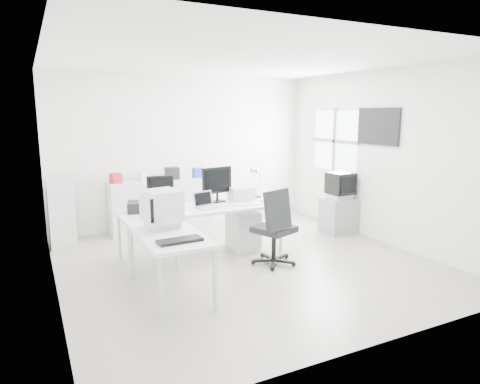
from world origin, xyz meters
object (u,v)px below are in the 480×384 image
inkjet_printer (143,207)px  filing_cabinet (61,214)px  tv_cabinet (339,215)px  sideboard (162,205)px  drawer_pedestal (243,230)px  crt_monitor (162,208)px  crt_tv (340,186)px  laser_printer (241,194)px  main_desk (203,232)px  lcd_monitor_large (217,184)px  side_desk (170,264)px  lcd_monitor_small (160,191)px  office_chair (274,226)px  laptop (208,201)px

inkjet_printer → filing_cabinet: (-0.98, 1.33, -0.28)m
tv_cabinet → sideboard: (-2.78, 1.57, 0.15)m
drawer_pedestal → crt_monitor: 1.92m
crt_monitor → sideboard: 2.69m
crt_tv → sideboard: size_ratio=0.27×
drawer_pedestal → tv_cabinet: tv_cabinet is taller
laser_printer → crt_tv: 1.92m
sideboard → filing_cabinet: bearing=-171.5°
inkjet_printer → crt_monitor: bearing=-74.3°
tv_cabinet → filing_cabinet: (-4.50, 1.31, 0.23)m
crt_monitor → crt_tv: (3.52, 0.97, -0.14)m
main_desk → sideboard: (-0.12, 1.68, 0.09)m
main_desk → lcd_monitor_large: (0.35, 0.25, 0.65)m
side_desk → lcd_monitor_small: lcd_monitor_small is taller
inkjet_printer → sideboard: bearing=80.9°
drawer_pedestal → lcd_monitor_small: bearing=170.9°
drawer_pedestal → lcd_monitor_large: lcd_monitor_large is taller
inkjet_printer → lcd_monitor_large: bearing=22.8°
tv_cabinet → main_desk: bearing=-177.5°
drawer_pedestal → tv_cabinet: (1.97, 0.07, 0.01)m
laser_printer → crt_monitor: (-1.60, -1.07, 0.14)m
lcd_monitor_large → tv_cabinet: bearing=-15.9°
lcd_monitor_small → tv_cabinet: bearing=3.8°
drawer_pedestal → office_chair: bearing=-84.1°
laptop → sideboard: (-0.17, 1.78, -0.40)m
main_desk → tv_cabinet: bearing=2.5°
lcd_monitor_large → office_chair: size_ratio=0.50×
laptop → filing_cabinet: 2.45m
lcd_monitor_large → main_desk: bearing=-157.1°
lcd_monitor_large → sideboard: bearing=95.4°
inkjet_printer → lcd_monitor_small: bearing=42.2°
laptop → inkjet_printer: bearing=152.1°
main_desk → crt_tv: 2.71m
side_desk → crt_tv: crt_tv is taller
laser_printer → office_chair: office_chair is taller
drawer_pedestal → lcd_monitor_small: lcd_monitor_small is taller
side_desk → drawer_pedestal: (1.55, 1.15, -0.08)m
lcd_monitor_small → tv_cabinet: (3.22, -0.13, -0.68)m
side_desk → tv_cabinet: (3.52, 1.22, -0.06)m
crt_monitor → tv_cabinet: bearing=4.7°
sideboard → crt_tv: bearing=-29.4°
lcd_monitor_large → crt_tv: 2.33m
tv_cabinet → filing_cabinet: 4.69m
laptop → crt_tv: 2.62m
drawer_pedestal → laser_printer: laser_printer is taller
laptop → laser_printer: laptop is taller
main_desk → side_desk: 1.39m
main_desk → lcd_monitor_large: size_ratio=4.31×
filing_cabinet → laser_printer: bearing=-25.0°
side_desk → inkjet_printer: (0.00, 1.20, 0.45)m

